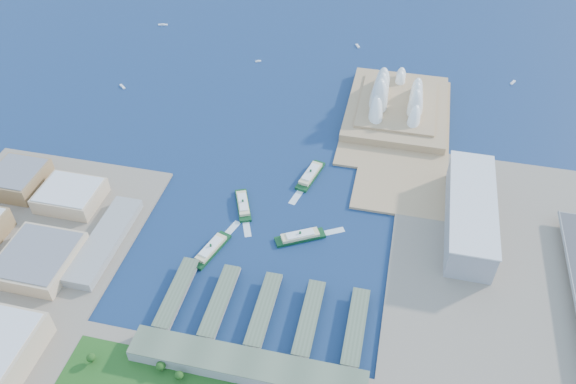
% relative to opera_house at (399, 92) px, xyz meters
% --- Properties ---
extents(ground, '(3000.00, 3000.00, 0.00)m').
position_rel_opera_house_xyz_m(ground, '(-105.00, -280.00, -32.00)').
color(ground, '#10274D').
rests_on(ground, ground).
extents(east_land, '(240.00, 500.00, 3.00)m').
position_rel_opera_house_xyz_m(east_land, '(135.00, -330.00, -30.50)').
color(east_land, gray).
rests_on(east_land, ground).
extents(peninsula, '(135.00, 220.00, 3.00)m').
position_rel_opera_house_xyz_m(peninsula, '(2.50, -20.00, -30.50)').
color(peninsula, tan).
rests_on(peninsula, ground).
extents(opera_house, '(134.00, 180.00, 58.00)m').
position_rel_opera_house_xyz_m(opera_house, '(0.00, 0.00, 0.00)').
color(opera_house, white).
rests_on(opera_house, peninsula).
extents(toaster_building, '(45.00, 155.00, 35.00)m').
position_rel_opera_house_xyz_m(toaster_building, '(90.00, -200.00, -11.50)').
color(toaster_building, gray).
rests_on(toaster_building, east_land).
extents(west_buildings, '(200.00, 280.00, 27.00)m').
position_rel_opera_house_xyz_m(west_buildings, '(-355.00, -350.00, -15.50)').
color(west_buildings, olive).
rests_on(west_buildings, west_land).
extents(ferry_wharves, '(184.00, 90.00, 9.30)m').
position_rel_opera_house_xyz_m(ferry_wharves, '(-91.00, -355.00, -27.35)').
color(ferry_wharves, '#505D46').
rests_on(ferry_wharves, ground).
extents(terminal_building, '(200.00, 28.00, 12.00)m').
position_rel_opera_house_xyz_m(terminal_building, '(-90.00, -415.00, -23.00)').
color(terminal_building, gray).
rests_on(terminal_building, south_land).
extents(ferry_a, '(31.55, 51.92, 9.62)m').
position_rel_opera_house_xyz_m(ferry_a, '(-149.69, -222.24, -27.19)').
color(ferry_a, '#0E3819').
rests_on(ferry_a, ground).
extents(ferry_b, '(26.61, 57.84, 10.60)m').
position_rel_opera_house_xyz_m(ferry_b, '(-86.87, -156.57, -26.70)').
color(ferry_b, '#0E3819').
rests_on(ferry_b, ground).
extents(ferry_c, '(28.62, 54.76, 10.05)m').
position_rel_opera_house_xyz_m(ferry_c, '(-162.62, -293.18, -26.98)').
color(ferry_c, '#0E3819').
rests_on(ferry_c, ground).
extents(ferry_d, '(52.54, 37.16, 9.95)m').
position_rel_opera_house_xyz_m(ferry_d, '(-78.35, -255.82, -27.02)').
color(ferry_d, '#0E3819').
rests_on(ferry_d, ground).
extents(boat_a, '(12.14, 10.86, 2.52)m').
position_rel_opera_house_xyz_m(boat_a, '(-387.71, -22.32, -30.74)').
color(boat_a, white).
rests_on(boat_a, ground).
extents(boat_b, '(8.88, 6.86, 2.30)m').
position_rel_opera_house_xyz_m(boat_b, '(-217.24, 91.63, -30.85)').
color(boat_b, white).
rests_on(boat_b, ground).
extents(boat_c, '(8.76, 12.16, 2.69)m').
position_rel_opera_house_xyz_m(boat_c, '(158.44, 113.90, -30.66)').
color(boat_c, white).
rests_on(boat_c, ground).
extents(boat_d, '(15.89, 6.67, 2.62)m').
position_rel_opera_house_xyz_m(boat_d, '(-407.01, 175.64, -30.69)').
color(boat_d, white).
rests_on(boat_d, ground).
extents(boat_e, '(8.44, 11.95, 2.83)m').
position_rel_opera_house_xyz_m(boat_e, '(-75.29, 173.75, -30.59)').
color(boat_e, white).
rests_on(boat_e, ground).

